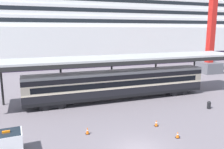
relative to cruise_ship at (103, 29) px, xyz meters
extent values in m
cube|color=black|center=(-0.06, 0.01, -8.32)|extent=(155.38, 28.34, 3.10)
cube|color=silver|center=(-0.06, 0.01, -3.16)|extent=(155.38, 28.34, 7.23)
cube|color=silver|center=(-0.06, 0.01, 1.81)|extent=(142.95, 26.07, 2.71)
cube|color=black|center=(-0.06, -12.98, 1.94)|extent=(136.73, 0.12, 0.98)
cube|color=silver|center=(-0.06, 0.01, 4.52)|extent=(137.23, 25.03, 2.71)
cube|color=black|center=(-0.06, -12.46, 4.65)|extent=(131.26, 0.12, 0.98)
cube|color=silver|center=(-0.06, 0.01, 7.22)|extent=(131.51, 23.99, 2.71)
cube|color=black|center=(-0.06, -11.93, 7.36)|extent=(125.79, 0.12, 0.98)
cube|color=#B6B6B6|center=(-11.56, -42.01, -4.01)|extent=(37.50, 5.94, 0.25)
cube|color=black|center=(-11.56, -44.88, -4.39)|extent=(37.50, 0.20, 0.50)
cylinder|color=black|center=(-26.56, -39.44, -7.00)|extent=(0.28, 0.28, 5.73)
cylinder|color=black|center=(-19.06, -39.44, -7.00)|extent=(0.28, 0.28, 5.73)
cylinder|color=black|center=(-11.56, -39.44, -7.00)|extent=(0.28, 0.28, 5.73)
cylinder|color=black|center=(-4.06, -39.44, -7.00)|extent=(0.28, 0.28, 5.73)
cylinder|color=black|center=(3.44, -39.44, -7.00)|extent=(0.28, 0.28, 5.73)
cube|color=black|center=(-11.56, -42.51, -9.02)|extent=(25.37, 2.80, 0.40)
cube|color=black|center=(-11.56, -42.51, -8.37)|extent=(25.37, 2.80, 0.90)
cube|color=beige|center=(-11.56, -42.51, -7.32)|extent=(25.37, 2.80, 1.20)
cube|color=black|center=(-11.56, -43.88, -7.27)|extent=(23.34, 0.08, 0.72)
cube|color=black|center=(-11.56, -42.51, -6.42)|extent=(25.37, 2.80, 0.60)
cube|color=#989898|center=(-11.56, -42.51, -5.94)|extent=(25.37, 2.69, 0.36)
cube|color=black|center=(-20.69, -42.51, -9.42)|extent=(3.20, 2.35, 0.50)
cylinder|color=black|center=(-21.59, -43.68, -9.45)|extent=(0.84, 0.12, 0.84)
cylinder|color=black|center=(-19.79, -43.68, -9.45)|extent=(0.84, 0.12, 0.84)
cube|color=black|center=(-2.43, -42.51, -9.42)|extent=(3.20, 2.35, 0.50)
cylinder|color=black|center=(-3.33, -43.68, -9.45)|extent=(0.84, 0.12, 0.84)
cylinder|color=black|center=(-1.53, -43.68, -9.45)|extent=(0.84, 0.12, 0.84)
cube|color=white|center=(-25.17, -53.15, -8.56)|extent=(2.38, 2.03, 1.10)
cube|color=#19232D|center=(-25.17, -53.15, -8.21)|extent=(2.17, 1.94, 0.44)
cube|color=orange|center=(-25.17, -53.15, -7.93)|extent=(0.57, 0.23, 0.16)
cylinder|color=black|center=(-25.01, -52.14, -9.47)|extent=(0.81, 0.29, 0.80)
cube|color=black|center=(-18.41, -51.64, -9.85)|extent=(0.36, 0.36, 0.04)
cone|color=#EA590F|center=(-18.41, -51.64, -9.51)|extent=(0.30, 0.30, 0.65)
cylinder|color=white|center=(-18.41, -51.64, -9.47)|extent=(0.17, 0.17, 0.09)
cube|color=black|center=(-11.39, -52.25, -9.85)|extent=(0.36, 0.36, 0.04)
cone|color=#EA590F|center=(-11.39, -52.25, -9.51)|extent=(0.30, 0.30, 0.64)
cylinder|color=white|center=(-11.39, -52.25, -9.48)|extent=(0.17, 0.17, 0.09)
cube|color=black|center=(-10.93, -55.19, -9.85)|extent=(0.36, 0.36, 0.04)
cone|color=#EA590F|center=(-10.93, -55.19, -9.54)|extent=(0.30, 0.30, 0.57)
cylinder|color=white|center=(-10.93, -55.19, -9.52)|extent=(0.17, 0.17, 0.08)
cube|color=#595960|center=(15.15, -30.07, -8.67)|extent=(4.40, 4.40, 2.40)
cylinder|color=black|center=(-2.49, -49.77, -9.52)|extent=(0.44, 0.44, 0.70)
sphere|color=black|center=(-2.49, -49.77, -9.15)|extent=(0.48, 0.48, 0.48)
camera|label=1|loc=(-23.27, -71.68, -0.22)|focal=37.51mm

